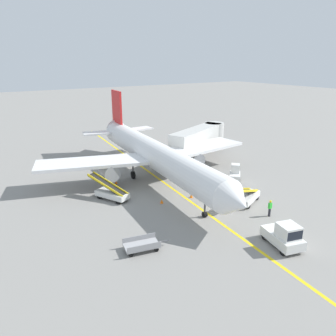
{
  "coord_description": "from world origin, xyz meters",
  "views": [
    {
      "loc": [
        -20.01,
        -22.71,
        14.71
      ],
      "look_at": [
        0.21,
        8.2,
        2.5
      ],
      "focal_mm": 35.34,
      "sensor_mm": 36.0,
      "label": 1
    }
  ],
  "objects_px": {
    "belt_loader_aft_hold": "(111,193)",
    "safety_cone_nose_left": "(191,196)",
    "jet_bridge": "(201,136)",
    "safety_cone_wingtip_left": "(116,182)",
    "airliner": "(153,154)",
    "baggage_tug_near_wing": "(235,174)",
    "baggage_cart_loaded": "(142,245)",
    "pushback_tug": "(284,236)",
    "ground_crew_marshaller": "(270,208)",
    "belt_loader_forward_hold": "(247,196)",
    "safety_cone_nose_right": "(162,201)"
  },
  "relations": [
    {
      "from": "belt_loader_aft_hold",
      "to": "safety_cone_nose_left",
      "type": "relative_size",
      "value": 11.49
    },
    {
      "from": "baggage_tug_near_wing",
      "to": "baggage_cart_loaded",
      "type": "distance_m",
      "value": 19.3
    },
    {
      "from": "pushback_tug",
      "to": "ground_crew_marshaller",
      "type": "height_order",
      "value": "pushback_tug"
    },
    {
      "from": "belt_loader_aft_hold",
      "to": "ground_crew_marshaller",
      "type": "distance_m",
      "value": 16.71
    },
    {
      "from": "safety_cone_nose_right",
      "to": "safety_cone_wingtip_left",
      "type": "bearing_deg",
      "value": 101.74
    },
    {
      "from": "baggage_cart_loaded",
      "to": "safety_cone_nose_left",
      "type": "bearing_deg",
      "value": 33.09
    },
    {
      "from": "jet_bridge",
      "to": "belt_loader_forward_hold",
      "type": "bearing_deg",
      "value": -112.13
    },
    {
      "from": "airliner",
      "to": "pushback_tug",
      "type": "bearing_deg",
      "value": -87.94
    },
    {
      "from": "ground_crew_marshaller",
      "to": "safety_cone_nose_right",
      "type": "height_order",
      "value": "ground_crew_marshaller"
    },
    {
      "from": "pushback_tug",
      "to": "belt_loader_forward_hold",
      "type": "xyz_separation_m",
      "value": [
        3.9,
        7.84,
        -0.22
      ]
    },
    {
      "from": "safety_cone_nose_right",
      "to": "belt_loader_aft_hold",
      "type": "bearing_deg",
      "value": 135.75
    },
    {
      "from": "baggage_tug_near_wing",
      "to": "belt_loader_aft_hold",
      "type": "xyz_separation_m",
      "value": [
        -15.51,
        3.16,
        -0.15
      ]
    },
    {
      "from": "jet_bridge",
      "to": "belt_loader_aft_hold",
      "type": "bearing_deg",
      "value": -158.35
    },
    {
      "from": "safety_cone_wingtip_left",
      "to": "belt_loader_forward_hold",
      "type": "bearing_deg",
      "value": -54.18
    },
    {
      "from": "jet_bridge",
      "to": "safety_cone_nose_left",
      "type": "distance_m",
      "value": 16.25
    },
    {
      "from": "pushback_tug",
      "to": "ground_crew_marshaller",
      "type": "distance_m",
      "value": 5.57
    },
    {
      "from": "belt_loader_forward_hold",
      "to": "baggage_cart_loaded",
      "type": "relative_size",
      "value": 1.33
    },
    {
      "from": "airliner",
      "to": "belt_loader_forward_hold",
      "type": "relative_size",
      "value": 6.94
    },
    {
      "from": "baggage_tug_near_wing",
      "to": "belt_loader_aft_hold",
      "type": "relative_size",
      "value": 0.52
    },
    {
      "from": "safety_cone_wingtip_left",
      "to": "ground_crew_marshaller",
      "type": "bearing_deg",
      "value": -61.59
    },
    {
      "from": "belt_loader_aft_hold",
      "to": "safety_cone_nose_right",
      "type": "bearing_deg",
      "value": -44.25
    },
    {
      "from": "belt_loader_forward_hold",
      "to": "ground_crew_marshaller",
      "type": "xyz_separation_m",
      "value": [
        -0.47,
        -3.45,
        0.13
      ]
    },
    {
      "from": "airliner",
      "to": "safety_cone_nose_left",
      "type": "distance_m",
      "value": 8.12
    },
    {
      "from": "safety_cone_nose_left",
      "to": "safety_cone_wingtip_left",
      "type": "relative_size",
      "value": 1.0
    },
    {
      "from": "baggage_tug_near_wing",
      "to": "ground_crew_marshaller",
      "type": "xyz_separation_m",
      "value": [
        -4.25,
        -9.2,
        -0.02
      ]
    },
    {
      "from": "baggage_cart_loaded",
      "to": "safety_cone_nose_left",
      "type": "height_order",
      "value": "baggage_cart_loaded"
    },
    {
      "from": "baggage_tug_near_wing",
      "to": "safety_cone_wingtip_left",
      "type": "bearing_deg",
      "value": 151.28
    },
    {
      "from": "baggage_cart_loaded",
      "to": "safety_cone_nose_left",
      "type": "distance_m",
      "value": 11.67
    },
    {
      "from": "airliner",
      "to": "pushback_tug",
      "type": "xyz_separation_m",
      "value": [
        0.71,
        -19.7,
        -2.42
      ]
    },
    {
      "from": "belt_loader_forward_hold",
      "to": "baggage_tug_near_wing",
      "type": "bearing_deg",
      "value": 56.69
    },
    {
      "from": "baggage_tug_near_wing",
      "to": "safety_cone_nose_right",
      "type": "bearing_deg",
      "value": -176.03
    },
    {
      "from": "pushback_tug",
      "to": "baggage_tug_near_wing",
      "type": "relative_size",
      "value": 1.52
    },
    {
      "from": "belt_loader_forward_hold",
      "to": "jet_bridge",
      "type": "bearing_deg",
      "value": 67.87
    },
    {
      "from": "baggage_cart_loaded",
      "to": "ground_crew_marshaller",
      "type": "relative_size",
      "value": 2.26
    },
    {
      "from": "airliner",
      "to": "pushback_tug",
      "type": "distance_m",
      "value": 19.87
    },
    {
      "from": "airliner",
      "to": "belt_loader_forward_hold",
      "type": "distance_m",
      "value": 13.0
    },
    {
      "from": "pushback_tug",
      "to": "safety_cone_wingtip_left",
      "type": "relative_size",
      "value": 9.01
    },
    {
      "from": "airliner",
      "to": "safety_cone_nose_left",
      "type": "height_order",
      "value": "airliner"
    },
    {
      "from": "ground_crew_marshaller",
      "to": "pushback_tug",
      "type": "bearing_deg",
      "value": -127.98
    },
    {
      "from": "airliner",
      "to": "jet_bridge",
      "type": "height_order",
      "value": "airliner"
    },
    {
      "from": "safety_cone_nose_right",
      "to": "safety_cone_wingtip_left",
      "type": "distance_m",
      "value": 8.15
    },
    {
      "from": "belt_loader_forward_hold",
      "to": "safety_cone_wingtip_left",
      "type": "bearing_deg",
      "value": 125.82
    },
    {
      "from": "jet_bridge",
      "to": "safety_cone_wingtip_left",
      "type": "distance_m",
      "value": 16.57
    },
    {
      "from": "belt_loader_aft_hold",
      "to": "safety_cone_nose_left",
      "type": "height_order",
      "value": "belt_loader_aft_hold"
    },
    {
      "from": "airliner",
      "to": "safety_cone_nose_right",
      "type": "bearing_deg",
      "value": -113.89
    },
    {
      "from": "jet_bridge",
      "to": "safety_cone_nose_right",
      "type": "height_order",
      "value": "jet_bridge"
    },
    {
      "from": "baggage_tug_near_wing",
      "to": "safety_cone_wingtip_left",
      "type": "relative_size",
      "value": 5.95
    },
    {
      "from": "ground_crew_marshaller",
      "to": "safety_cone_nose_left",
      "type": "height_order",
      "value": "ground_crew_marshaller"
    },
    {
      "from": "airliner",
      "to": "safety_cone_nose_right",
      "type": "xyz_separation_m",
      "value": [
        -3.06,
        -6.91,
        -3.2
      ]
    },
    {
      "from": "belt_loader_forward_hold",
      "to": "safety_cone_wingtip_left",
      "type": "distance_m",
      "value": 15.95
    }
  ]
}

